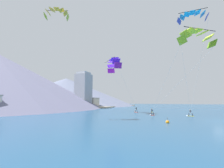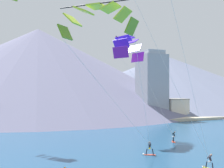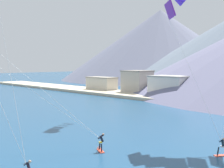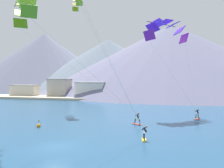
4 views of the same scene
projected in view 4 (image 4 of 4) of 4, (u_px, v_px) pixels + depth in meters
The scene contains 16 objects.
ground_plane at pixel (56, 147), 23.78m from camera, with size 400.00×400.00×0.00m, color navy.
kitesurfer_near_lead at pixel (144, 135), 26.44m from camera, with size 0.73×1.78×1.64m.
kitesurfer_near_trail at pixel (198, 116), 39.73m from camera, with size 1.22×1.71×1.76m.
kitesurfer_mid_center at pixel (136, 121), 35.19m from camera, with size 1.72×1.18×1.75m.
parafoil_kite_near_trail at pixel (166, 29), 45.98m from camera, with size 8.93×9.75×15.86m.
parafoil_kite_mid_center at pixel (25, 9), 27.72m from camera, with size 14.00×13.00×13.94m.
parafoil_kite_distant_high_outer at pixel (77, 2), 55.14m from camera, with size 4.02×5.19×2.47m.
race_marker_buoy at pixel (39, 126), 33.28m from camera, with size 0.56×0.56×1.02m.
shoreline_strip at pixel (136, 99), 72.15m from camera, with size 180.00×10.00×0.70m, color beige.
shore_building_harbour_front at pixel (25, 91), 83.88m from camera, with size 9.33×4.33×4.17m.
shore_building_promenade_mid at pixel (147, 93), 74.36m from camera, with size 6.44×5.62×3.92m.
shore_building_quay_east at pixel (91, 90), 77.82m from camera, with size 8.98×5.98×5.28m.
shore_building_quay_west at pixel (60, 88), 82.45m from camera, with size 6.62×6.04×6.20m.
mountain_peak_west_ridge at pixel (171, 58), 119.05m from camera, with size 123.25×123.25×31.83m.
mountain_peak_east_shoulder at pixel (108, 65), 139.14m from camera, with size 95.33×95.33×27.99m.
mountain_peak_far_spur at pixel (45, 61), 151.02m from camera, with size 94.77×94.77×33.27m.
Camera 4 is at (11.02, -21.58, 6.58)m, focal length 40.00 mm.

